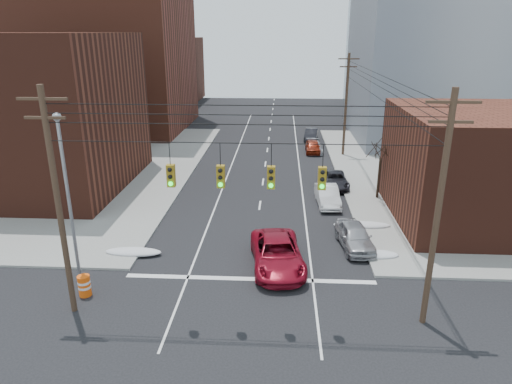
# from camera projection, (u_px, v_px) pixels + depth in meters

# --- Properties ---
(ground) EXTENTS (160.00, 160.00, 0.00)m
(ground) POSITION_uv_depth(u_px,v_px,m) (239.00, 357.00, 19.38)
(ground) COLOR black
(ground) RESTS_ON ground
(building_brick_tall) EXTENTS (24.00, 20.00, 30.00)m
(building_brick_tall) POSITION_uv_depth(u_px,v_px,m) (92.00, 16.00, 60.87)
(building_brick_tall) COLOR brown
(building_brick_tall) RESTS_ON ground
(building_brick_near) EXTENTS (20.00, 16.00, 13.00)m
(building_brick_near) POSITION_uv_depth(u_px,v_px,m) (7.00, 113.00, 39.11)
(building_brick_near) COLOR #4B2016
(building_brick_near) RESTS_ON ground
(building_brick_far) EXTENTS (22.00, 18.00, 12.00)m
(building_brick_far) POSITION_uv_depth(u_px,v_px,m) (140.00, 70.00, 88.45)
(building_brick_far) COLOR #4B2016
(building_brick_far) RESTS_ON ground
(building_office) EXTENTS (22.00, 20.00, 25.00)m
(building_office) POSITION_uv_depth(u_px,v_px,m) (451.00, 37.00, 55.48)
(building_office) COLOR gray
(building_office) RESTS_ON ground
(building_glass) EXTENTS (20.00, 18.00, 22.00)m
(building_glass) POSITION_uv_depth(u_px,v_px,m) (410.00, 44.00, 80.36)
(building_glass) COLOR gray
(building_glass) RESTS_ON ground
(utility_pole_left) EXTENTS (2.20, 0.28, 11.00)m
(utility_pole_left) POSITION_uv_depth(u_px,v_px,m) (58.00, 201.00, 20.73)
(utility_pole_left) COLOR #473323
(utility_pole_left) RESTS_ON ground
(utility_pole_right) EXTENTS (2.20, 0.28, 11.00)m
(utility_pole_right) POSITION_uv_depth(u_px,v_px,m) (438.00, 209.00, 19.83)
(utility_pole_right) COLOR #473323
(utility_pole_right) RESTS_ON ground
(utility_pole_far) EXTENTS (2.20, 0.28, 11.00)m
(utility_pole_far) POSITION_uv_depth(u_px,v_px,m) (346.00, 103.00, 49.02)
(utility_pole_far) COLOR #473323
(utility_pole_far) RESTS_ON ground
(traffic_signals) EXTENTS (17.00, 0.42, 2.02)m
(traffic_signals) POSITION_uv_depth(u_px,v_px,m) (246.00, 176.00, 19.79)
(traffic_signals) COLOR black
(traffic_signals) RESTS_ON ground
(street_light) EXTENTS (0.44, 0.44, 9.32)m
(street_light) POSITION_uv_depth(u_px,v_px,m) (67.00, 185.00, 23.69)
(street_light) COLOR gray
(street_light) RESTS_ON ground
(bare_tree) EXTENTS (2.09, 2.20, 4.93)m
(bare_tree) POSITION_uv_depth(u_px,v_px,m) (379.00, 172.00, 36.93)
(bare_tree) COLOR black
(bare_tree) RESTS_ON ground
(snow_nw) EXTENTS (3.50, 1.08, 0.42)m
(snow_nw) POSITION_uv_depth(u_px,v_px,m) (133.00, 252.00, 28.18)
(snow_nw) COLOR silver
(snow_nw) RESTS_ON ground
(snow_ne) EXTENTS (3.00, 1.08, 0.42)m
(snow_ne) POSITION_uv_depth(u_px,v_px,m) (374.00, 254.00, 27.86)
(snow_ne) COLOR silver
(snow_ne) RESTS_ON ground
(snow_east_far) EXTENTS (4.00, 1.08, 0.42)m
(snow_east_far) POSITION_uv_depth(u_px,v_px,m) (362.00, 225.00, 32.10)
(snow_east_far) COLOR silver
(snow_east_far) RESTS_ON ground
(red_pickup) EXTENTS (3.56, 6.44, 1.71)m
(red_pickup) POSITION_uv_depth(u_px,v_px,m) (277.00, 254.00, 26.55)
(red_pickup) COLOR maroon
(red_pickup) RESTS_ON ground
(parked_car_a) EXTENTS (2.39, 4.77, 1.56)m
(parked_car_a) POSITION_uv_depth(u_px,v_px,m) (355.00, 236.00, 29.00)
(parked_car_a) COLOR #A0A0A5
(parked_car_a) RESTS_ON ground
(parked_car_b) EXTENTS (1.84, 4.66, 1.51)m
(parked_car_b) POSITION_uv_depth(u_px,v_px,m) (328.00, 196.00, 36.24)
(parked_car_b) COLOR silver
(parked_car_b) RESTS_ON ground
(parked_car_c) EXTENTS (2.34, 4.82, 1.32)m
(parked_car_c) POSITION_uv_depth(u_px,v_px,m) (335.00, 180.00, 40.43)
(parked_car_c) COLOR black
(parked_car_c) RESTS_ON ground
(parked_car_d) EXTENTS (1.83, 4.32, 1.24)m
(parked_car_d) POSITION_uv_depth(u_px,v_px,m) (314.00, 147.00, 52.15)
(parked_car_d) COLOR #B6B6BB
(parked_car_d) RESTS_ON ground
(parked_car_e) EXTENTS (1.70, 4.14, 1.40)m
(parked_car_e) POSITION_uv_depth(u_px,v_px,m) (313.00, 147.00, 51.94)
(parked_car_e) COLOR maroon
(parked_car_e) RESTS_ON ground
(parked_car_f) EXTENTS (2.07, 4.57, 1.45)m
(parked_car_f) POSITION_uv_depth(u_px,v_px,m) (311.00, 135.00, 57.87)
(parked_car_f) COLOR black
(parked_car_f) RESTS_ON ground
(lot_car_a) EXTENTS (4.47, 1.87, 1.44)m
(lot_car_a) POSITION_uv_depth(u_px,v_px,m) (88.00, 180.00, 39.68)
(lot_car_a) COLOR white
(lot_car_a) RESTS_ON sidewalk_nw
(lot_car_b) EXTENTS (6.11, 4.38, 1.55)m
(lot_car_b) POSITION_uv_depth(u_px,v_px,m) (95.00, 170.00, 42.26)
(lot_car_b) COLOR #BBBBC1
(lot_car_b) RESTS_ON sidewalk_nw
(lot_car_c) EXTENTS (5.27, 3.36, 1.42)m
(lot_car_c) POSITION_uv_depth(u_px,v_px,m) (58.00, 184.00, 38.79)
(lot_car_c) COLOR black
(lot_car_c) RESTS_ON sidewalk_nw
(lot_car_d) EXTENTS (4.24, 2.69, 1.35)m
(lot_car_d) POSITION_uv_depth(u_px,v_px,m) (90.00, 165.00, 44.24)
(lot_car_d) COLOR #9E9EA2
(lot_car_d) RESTS_ON sidewalk_nw
(construction_barrel) EXTENTS (0.79, 0.79, 1.14)m
(construction_barrel) POSITION_uv_depth(u_px,v_px,m) (84.00, 285.00, 23.74)
(construction_barrel) COLOR #F9560D
(construction_barrel) RESTS_ON ground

